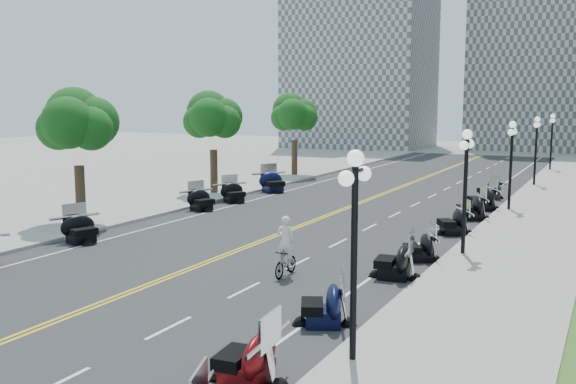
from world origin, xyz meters
The scene contains 49 objects.
ground centered at (0.00, 0.00, 0.00)m, with size 160.00×160.00×0.00m, color gray.
road centered at (0.00, 10.00, 0.00)m, with size 16.00×90.00×0.01m, color #333335.
centerline_yellow_a centered at (-0.12, 10.00, 0.01)m, with size 0.12×90.00×0.00m, color yellow.
centerline_yellow_b centered at (0.12, 10.00, 0.01)m, with size 0.12×90.00×0.00m, color yellow.
edge_line_north centered at (6.40, 10.00, 0.01)m, with size 0.12×90.00×0.00m, color white.
edge_line_south centered at (-6.40, 10.00, 0.01)m, with size 0.12×90.00×0.00m, color white.
lane_dash_3 centered at (3.20, -12.00, 0.01)m, with size 0.12×2.00×0.00m, color white.
lane_dash_4 centered at (3.20, -8.00, 0.01)m, with size 0.12×2.00×0.00m, color white.
lane_dash_5 centered at (3.20, -4.00, 0.01)m, with size 0.12×2.00×0.00m, color white.
lane_dash_6 centered at (3.20, 0.00, 0.01)m, with size 0.12×2.00×0.00m, color white.
lane_dash_7 centered at (3.20, 4.00, 0.01)m, with size 0.12×2.00×0.00m, color white.
lane_dash_8 centered at (3.20, 8.00, 0.01)m, with size 0.12×2.00×0.00m, color white.
lane_dash_9 centered at (3.20, 12.00, 0.01)m, with size 0.12×2.00×0.00m, color white.
lane_dash_10 centered at (3.20, 16.00, 0.01)m, with size 0.12×2.00×0.00m, color white.
lane_dash_11 centered at (3.20, 20.00, 0.01)m, with size 0.12×2.00×0.00m, color white.
lane_dash_12 centered at (3.20, 24.00, 0.01)m, with size 0.12×2.00×0.00m, color white.
lane_dash_13 centered at (3.20, 28.00, 0.01)m, with size 0.12×2.00×0.00m, color white.
lane_dash_14 centered at (3.20, 32.00, 0.01)m, with size 0.12×2.00×0.00m, color white.
lane_dash_15 centered at (3.20, 36.00, 0.01)m, with size 0.12×2.00×0.00m, color white.
lane_dash_16 centered at (3.20, 40.00, 0.01)m, with size 0.12×2.00×0.00m, color white.
lane_dash_17 centered at (3.20, 44.00, 0.01)m, with size 0.12×2.00×0.00m, color white.
lane_dash_18 centered at (3.20, 48.00, 0.01)m, with size 0.12×2.00×0.00m, color white.
lane_dash_19 centered at (3.20, 52.00, 0.01)m, with size 0.12×2.00×0.00m, color white.
sidewalk_north centered at (10.50, 10.00, 0.07)m, with size 5.00×90.00×0.15m, color #9E9991.
sidewalk_south centered at (-10.50, 10.00, 0.07)m, with size 5.00×90.00×0.15m, color #9E9991.
distant_block_a centered at (-18.00, 62.00, 13.00)m, with size 18.00×14.00×26.00m, color gray.
distant_block_b centered at (4.00, 68.00, 15.00)m, with size 16.00×12.00×30.00m, color gray.
street_lamp_1 centered at (8.60, -8.00, 2.60)m, with size 0.50×1.20×4.90m, color black, non-canonical shape.
street_lamp_2 centered at (8.60, 4.00, 2.60)m, with size 0.50×1.20×4.90m, color black, non-canonical shape.
street_lamp_3 centered at (8.60, 16.00, 2.60)m, with size 0.50×1.20×4.90m, color black, non-canonical shape.
street_lamp_4 centered at (8.60, 28.00, 2.60)m, with size 0.50×1.20×4.90m, color black, non-canonical shape.
street_lamp_5 centered at (8.60, 40.00, 2.60)m, with size 0.50×1.20×4.90m, color black, non-canonical shape.
tree_2 centered at (-10.00, 2.00, 4.75)m, with size 4.80×4.80×9.20m, color #235619, non-canonical shape.
tree_3 centered at (-10.00, 14.00, 4.75)m, with size 4.80×4.80×9.20m, color #235619, non-canonical shape.
tree_4 centered at (-10.00, 26.00, 4.75)m, with size 4.80×4.80×9.20m, color #235619, non-canonical shape.
motorcycle_n_3 centered at (6.92, -10.04, 0.69)m, with size 1.97×1.97×1.38m, color #590A0C, non-canonical shape.
motorcycle_n_4 centered at (6.87, -5.85, 0.67)m, with size 1.91×1.91×1.34m, color black, non-canonical shape.
motorcycle_n_5 centered at (7.15, -0.34, 0.71)m, with size 2.02×2.02×1.41m, color black, non-canonical shape.
motorcycle_n_6 centered at (7.24, 2.51, 0.62)m, with size 1.77×1.77×1.24m, color black, non-canonical shape.
motorcycle_n_7 centered at (7.26, 8.13, 0.69)m, with size 1.97×1.97×1.38m, color black, non-canonical shape.
motorcycle_n_8 centered at (7.22, 12.39, 0.74)m, with size 2.10×2.10×1.47m, color black, non-canonical shape.
motorcycle_n_9 centered at (7.16, 15.72, 0.76)m, with size 2.16×2.16×1.51m, color black, non-canonical shape.
motorcycle_n_10 centered at (6.80, 20.25, 0.68)m, with size 1.95×1.95×1.37m, color black, non-canonical shape.
motorcycle_s_5 centered at (-6.87, -1.16, 0.69)m, with size 1.99×1.99×1.39m, color black, non-canonical shape.
motorcycle_s_7 centered at (-7.05, 8.29, 0.68)m, with size 1.94×1.94×1.36m, color black, non-canonical shape.
motorcycle_s_8 centered at (-6.98, 11.65, 0.68)m, with size 1.96×1.96×1.37m, color black, non-canonical shape.
motorcycle_s_9 centered at (-6.99, 16.69, 0.78)m, with size 2.24×2.24×1.57m, color black, non-canonical shape.
bicycle centered at (3.63, -1.85, 0.49)m, with size 0.46×1.63×0.98m, color #A51414.
cyclist_rider centered at (3.63, -1.85, 1.90)m, with size 0.67×0.44×1.85m, color silver.
Camera 1 is at (13.85, -21.54, 6.17)m, focal length 40.00 mm.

